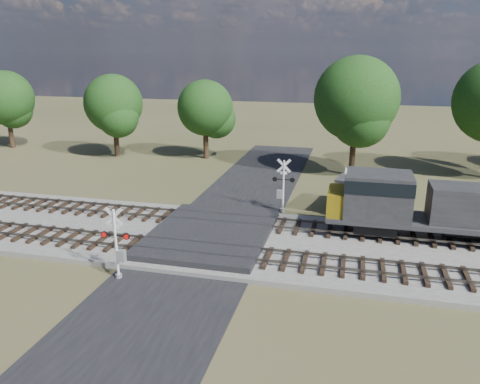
# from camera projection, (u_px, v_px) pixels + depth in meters

# --- Properties ---
(ground) EXTENTS (160.00, 160.00, 0.00)m
(ground) POSITION_uv_depth(u_px,v_px,m) (208.00, 243.00, 28.09)
(ground) COLOR #404625
(ground) RESTS_ON ground
(ballast_bed) EXTENTS (140.00, 10.00, 0.30)m
(ballast_bed) POSITION_uv_depth(u_px,v_px,m) (381.00, 254.00, 26.22)
(ballast_bed) COLOR gray
(ballast_bed) RESTS_ON ground
(road) EXTENTS (7.00, 60.00, 0.08)m
(road) POSITION_uv_depth(u_px,v_px,m) (208.00, 243.00, 28.08)
(road) COLOR black
(road) RESTS_ON ground
(crossing_panel) EXTENTS (7.00, 9.00, 0.62)m
(crossing_panel) POSITION_uv_depth(u_px,v_px,m) (210.00, 235.00, 28.46)
(crossing_panel) COLOR #262628
(crossing_panel) RESTS_ON ground
(track_near) EXTENTS (140.00, 2.60, 0.33)m
(track_near) POSITION_uv_depth(u_px,v_px,m) (252.00, 256.00, 25.40)
(track_near) COLOR black
(track_near) RESTS_ON ballast_bed
(track_far) EXTENTS (140.00, 2.60, 0.33)m
(track_far) POSITION_uv_depth(u_px,v_px,m) (268.00, 224.00, 30.04)
(track_far) COLOR black
(track_far) RESTS_ON ballast_bed
(crossing_signal_near) EXTENTS (1.54, 0.33, 3.83)m
(crossing_signal_near) POSITION_uv_depth(u_px,v_px,m) (118.00, 250.00, 23.23)
(crossing_signal_near) COLOR silver
(crossing_signal_near) RESTS_ON ground
(crossing_signal_far) EXTENTS (1.58, 0.34, 3.92)m
(crossing_signal_far) POSITION_uv_depth(u_px,v_px,m) (282.00, 190.00, 33.05)
(crossing_signal_far) COLOR silver
(crossing_signal_far) RESTS_ON ground
(equipment_shed) EXTENTS (4.85, 4.85, 2.77)m
(equipment_shed) POSITION_uv_depth(u_px,v_px,m) (370.00, 195.00, 32.64)
(equipment_shed) COLOR #4F3522
(equipment_shed) RESTS_ON ground
(treeline) EXTENTS (80.71, 12.01, 10.97)m
(treeline) POSITION_uv_depth(u_px,v_px,m) (387.00, 102.00, 43.42)
(treeline) COLOR black
(treeline) RESTS_ON ground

